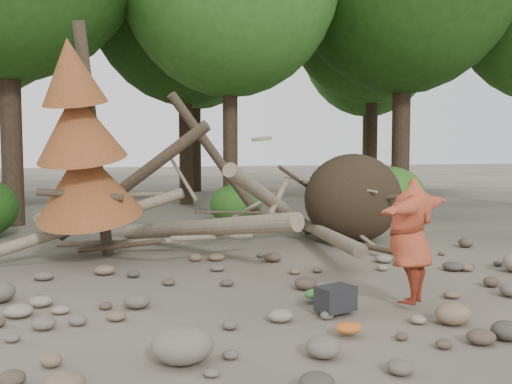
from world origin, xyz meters
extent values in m
plane|color=#514C44|center=(0.00, 0.00, 0.00)|extent=(120.00, 120.00, 0.00)
ellipsoid|color=#332619|center=(2.60, 4.30, 0.99)|extent=(2.20, 1.87, 1.98)
cylinder|color=gray|center=(-1.00, 3.70, 0.55)|extent=(2.61, 5.11, 1.08)
cylinder|color=gray|center=(0.80, 4.20, 0.90)|extent=(3.18, 3.71, 1.90)
cylinder|color=brown|center=(-2.20, 4.60, 1.40)|extent=(3.08, 1.91, 2.49)
cylinder|color=gray|center=(1.60, 3.50, 0.35)|extent=(1.13, 4.98, 0.43)
cylinder|color=brown|center=(-0.30, 4.80, 1.80)|extent=(2.39, 1.03, 2.89)
cylinder|color=gray|center=(-3.00, 4.00, 0.70)|extent=(3.71, 0.86, 1.20)
cylinder|color=#4C3F30|center=(-2.50, 3.50, 0.30)|extent=(1.52, 1.70, 0.49)
cylinder|color=gray|center=(0.20, 4.40, 0.80)|extent=(1.57, 0.85, 0.69)
cylinder|color=#4C3F30|center=(1.80, 4.90, 1.20)|extent=(1.92, 1.25, 1.10)
cylinder|color=gray|center=(-1.20, 4.20, 1.50)|extent=(0.37, 1.42, 0.85)
cylinder|color=#4C3F30|center=(2.20, 3.20, 0.15)|extent=(0.79, 2.54, 0.12)
cylinder|color=gray|center=(-0.80, 3.10, 0.45)|extent=(1.78, 1.11, 0.29)
cylinder|color=#4C3F30|center=(-2.90, 3.80, 2.20)|extent=(0.67, 1.13, 4.35)
cone|color=brown|center=(-3.06, 3.49, 1.50)|extent=(2.06, 2.13, 1.86)
cone|color=brown|center=(-3.16, 3.28, 2.50)|extent=(1.71, 1.78, 1.65)
cone|color=brown|center=(-3.26, 3.09, 3.40)|extent=(1.23, 1.30, 1.41)
cylinder|color=#38281C|center=(-5.00, 9.50, 4.48)|extent=(0.56, 0.56, 8.96)
cylinder|color=#38281C|center=(1.00, 9.20, 3.57)|extent=(0.44, 0.44, 7.14)
cylinder|color=#38281C|center=(7.00, 9.80, 4.72)|extent=(0.60, 0.60, 9.45)
cylinder|color=#38281C|center=(0.50, 14.20, 4.27)|extent=(0.52, 0.52, 8.54)
cylinder|color=#38281C|center=(8.00, 13.80, 4.06)|extent=(0.50, 0.50, 8.12)
cylinder|color=#38281C|center=(2.00, 20.50, 4.38)|extent=(0.54, 0.54, 8.75)
ellipsoid|color=#377925|center=(2.00, 20.50, 9.00)|extent=(8.00, 8.00, 10.00)
cylinder|color=#38281C|center=(11.00, 20.00, 3.92)|extent=(0.46, 0.46, 7.84)
ellipsoid|color=#2C661D|center=(11.00, 20.00, 8.06)|extent=(7.17, 7.17, 8.60)
ellipsoid|color=#2C661D|center=(0.80, 7.80, 0.56)|extent=(1.40, 1.40, 1.12)
ellipsoid|color=#377925|center=(5.00, 7.00, 0.80)|extent=(2.00, 2.00, 1.60)
imported|color=#AC4126|center=(0.99, -0.70, 0.90)|extent=(1.94, 1.63, 1.63)
cylinder|color=#897657|center=(-0.98, -0.54, 2.21)|extent=(0.30, 0.30, 0.07)
cube|color=black|center=(-0.06, -0.71, 0.15)|extent=(0.53, 0.43, 0.31)
ellipsoid|color=#30712D|center=(-0.05, -0.12, 0.07)|extent=(0.38, 0.32, 0.14)
ellipsoid|color=#BD5820|center=(-0.27, -1.52, 0.06)|extent=(0.32, 0.26, 0.12)
ellipsoid|color=slate|center=(-2.15, -1.77, 0.18)|extent=(0.61, 0.55, 0.37)
ellipsoid|color=#866E53|center=(1.12, -1.45, 0.13)|extent=(0.43, 0.39, 0.26)
camera|label=1|loc=(-2.98, -7.16, 2.08)|focal=40.00mm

